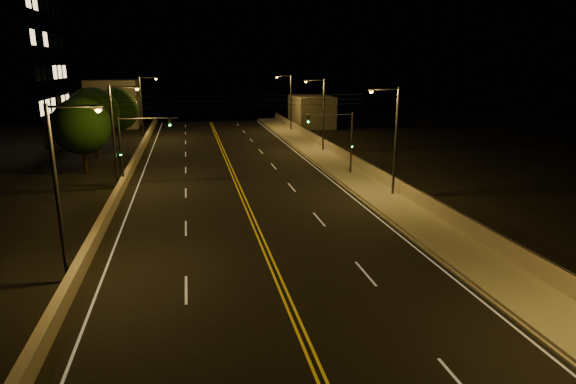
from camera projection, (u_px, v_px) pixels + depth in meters
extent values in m
cube|color=black|center=(253.00, 221.00, 32.70)|extent=(18.00, 120.00, 0.02)
cube|color=gray|center=(401.00, 210.00, 34.77)|extent=(3.60, 120.00, 0.30)
cube|color=gray|center=(377.00, 213.00, 34.43)|extent=(0.14, 120.00, 0.15)
cube|color=#ADA190|center=(423.00, 200.00, 34.93)|extent=(0.30, 120.00, 1.00)
cube|color=#ADA190|center=(102.00, 225.00, 30.68)|extent=(0.45, 120.00, 0.87)
cube|color=slate|center=(311.00, 111.00, 81.32)|extent=(6.00, 10.00, 5.12)
cube|color=slate|center=(114.00, 103.00, 80.48)|extent=(8.00, 8.00, 7.80)
cylinder|color=black|center=(424.00, 193.00, 34.79)|extent=(0.06, 120.00, 0.06)
cube|color=silver|center=(121.00, 230.00, 31.01)|extent=(0.12, 116.00, 0.00)
cube|color=silver|center=(373.00, 214.00, 34.38)|extent=(0.12, 116.00, 0.00)
cube|color=gold|center=(251.00, 221.00, 32.66)|extent=(0.12, 116.00, 0.00)
cube|color=gold|center=(255.00, 221.00, 32.72)|extent=(0.12, 116.00, 0.00)
cube|color=silver|center=(186.00, 289.00, 22.83)|extent=(0.12, 3.00, 0.00)
cube|color=silver|center=(186.00, 228.00, 31.34)|extent=(0.12, 3.00, 0.00)
cube|color=silver|center=(186.00, 193.00, 39.85)|extent=(0.12, 3.00, 0.00)
cube|color=silver|center=(186.00, 170.00, 48.37)|extent=(0.12, 3.00, 0.00)
cube|color=silver|center=(186.00, 154.00, 56.88)|extent=(0.12, 3.00, 0.00)
cube|color=silver|center=(186.00, 142.00, 65.39)|extent=(0.12, 3.00, 0.00)
cube|color=silver|center=(186.00, 133.00, 73.90)|extent=(0.12, 3.00, 0.00)
cube|color=silver|center=(185.00, 126.00, 82.42)|extent=(0.12, 3.00, 0.00)
cube|color=silver|center=(365.00, 273.00, 24.59)|extent=(0.12, 3.00, 0.00)
cube|color=silver|center=(319.00, 219.00, 33.10)|extent=(0.12, 3.00, 0.00)
cube|color=silver|center=(292.00, 187.00, 41.61)|extent=(0.12, 3.00, 0.00)
cube|color=silver|center=(274.00, 166.00, 50.13)|extent=(0.12, 3.00, 0.00)
cube|color=silver|center=(261.00, 151.00, 58.64)|extent=(0.12, 3.00, 0.00)
cube|color=silver|center=(251.00, 140.00, 67.15)|extent=(0.12, 3.00, 0.00)
cube|color=silver|center=(244.00, 132.00, 75.66)|extent=(0.12, 3.00, 0.00)
cube|color=silver|center=(238.00, 125.00, 84.18)|extent=(0.12, 3.00, 0.00)
cylinder|color=#2D2D33|center=(395.00, 144.00, 37.54)|extent=(0.20, 0.20, 8.68)
cylinder|color=#2D2D33|center=(385.00, 89.00, 36.24)|extent=(2.20, 0.12, 0.12)
cube|color=#2D2D33|center=(371.00, 90.00, 36.05)|extent=(0.50, 0.25, 0.14)
sphere|color=#FF9E2D|center=(371.00, 92.00, 36.07)|extent=(0.28, 0.28, 0.28)
cylinder|color=#2D2D33|center=(323.00, 116.00, 57.11)|extent=(0.20, 0.20, 8.68)
cylinder|color=#2D2D33|center=(315.00, 80.00, 55.81)|extent=(2.20, 0.12, 0.12)
cube|color=#2D2D33|center=(306.00, 81.00, 55.62)|extent=(0.50, 0.25, 0.14)
sphere|color=#FF9E2D|center=(306.00, 82.00, 55.64)|extent=(0.28, 0.28, 0.28)
cylinder|color=#2D2D33|center=(291.00, 104.00, 74.68)|extent=(0.20, 0.20, 8.68)
cylinder|color=#2D2D33|center=(284.00, 76.00, 73.38)|extent=(2.20, 0.12, 0.12)
cube|color=#2D2D33|center=(277.00, 77.00, 73.18)|extent=(0.50, 0.25, 0.14)
sphere|color=#FF9E2D|center=(277.00, 77.00, 73.21)|extent=(0.28, 0.28, 0.28)
cylinder|color=#2D2D33|center=(57.00, 197.00, 22.61)|extent=(0.20, 0.20, 8.68)
cylinder|color=#2D2D33|center=(72.00, 106.00, 21.74)|extent=(2.20, 0.12, 0.12)
cube|color=#2D2D33|center=(98.00, 108.00, 21.97)|extent=(0.50, 0.25, 0.14)
sphere|color=#FF9E2D|center=(98.00, 110.00, 22.00)|extent=(0.28, 0.28, 0.28)
cylinder|color=#2D2D33|center=(114.00, 138.00, 40.40)|extent=(0.20, 0.20, 8.68)
cylinder|color=#2D2D33|center=(123.00, 87.00, 39.53)|extent=(2.20, 0.12, 0.12)
cube|color=#2D2D33|center=(137.00, 88.00, 39.76)|extent=(0.50, 0.25, 0.14)
sphere|color=#FF9E2D|center=(137.00, 89.00, 39.79)|extent=(0.28, 0.28, 0.28)
cylinder|color=#2D2D33|center=(142.00, 109.00, 66.05)|extent=(0.20, 0.20, 8.68)
cylinder|color=#2D2D33|center=(147.00, 78.00, 65.18)|extent=(2.20, 0.12, 0.12)
cube|color=#2D2D33|center=(156.00, 78.00, 65.41)|extent=(0.50, 0.25, 0.14)
sphere|color=#FF9E2D|center=(156.00, 79.00, 65.44)|extent=(0.28, 0.28, 0.28)
cylinder|color=#2D2D33|center=(351.00, 144.00, 45.38)|extent=(0.18, 0.18, 6.05)
cylinder|color=#2D2D33|center=(326.00, 115.00, 44.16)|extent=(5.00, 0.10, 0.10)
cube|color=black|center=(308.00, 119.00, 43.91)|extent=(0.28, 0.18, 0.80)
sphere|color=#19FF4C|center=(308.00, 122.00, 43.87)|extent=(0.14, 0.14, 0.14)
cube|color=black|center=(352.00, 145.00, 45.24)|extent=(0.22, 0.14, 0.55)
cylinder|color=#2D2D33|center=(121.00, 152.00, 41.31)|extent=(0.18, 0.18, 6.05)
cylinder|color=#2D2D33|center=(149.00, 119.00, 41.07)|extent=(5.00, 0.10, 0.10)
cube|color=black|center=(170.00, 122.00, 41.50)|extent=(0.28, 0.18, 0.80)
sphere|color=#19FF4C|center=(170.00, 125.00, 41.46)|extent=(0.14, 0.14, 0.14)
cube|color=black|center=(121.00, 153.00, 41.18)|extent=(0.22, 0.14, 0.55)
cylinder|color=black|center=(236.00, 106.00, 39.87)|extent=(22.00, 0.03, 0.03)
cylinder|color=black|center=(236.00, 101.00, 39.77)|extent=(22.00, 0.03, 0.03)
cylinder|color=black|center=(236.00, 96.00, 39.66)|extent=(22.00, 0.03, 0.03)
cylinder|color=black|center=(85.00, 161.00, 46.60)|extent=(0.36, 0.36, 2.56)
sphere|color=black|center=(81.00, 126.00, 45.74)|extent=(5.41, 5.41, 5.41)
cylinder|color=black|center=(96.00, 146.00, 54.36)|extent=(0.36, 0.36, 2.75)
sphere|color=black|center=(93.00, 114.00, 53.43)|extent=(5.81, 5.81, 5.81)
cylinder|color=black|center=(119.00, 135.00, 62.93)|extent=(0.36, 0.36, 2.58)
sphere|color=black|center=(117.00, 109.00, 62.05)|extent=(5.46, 5.46, 5.46)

